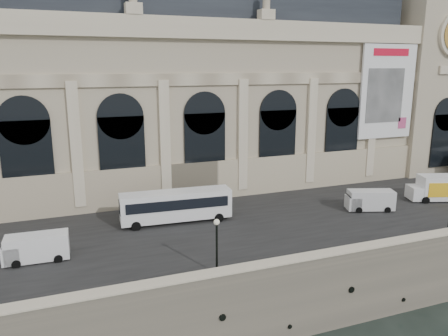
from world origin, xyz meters
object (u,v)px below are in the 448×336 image
object	(u,v)px
lamp_left	(217,247)
bus_left	(176,205)
box_truck	(442,188)
van_c	(368,200)
van_b	(33,248)

from	to	relation	value
lamp_left	bus_left	bearing A→B (deg)	89.87
box_truck	lamp_left	distance (m)	34.47
box_truck	lamp_left	size ratio (longest dim) A/B	1.77
van_c	box_truck	world-z (taller)	box_truck
van_c	lamp_left	size ratio (longest dim) A/B	1.22
van_b	box_truck	bearing A→B (deg)	0.92
van_b	box_truck	distance (m)	47.35
van_c	bus_left	bearing A→B (deg)	169.56
van_b	van_c	bearing A→B (deg)	1.42
van_b	van_c	world-z (taller)	van_c
bus_left	van_c	world-z (taller)	bus_left
bus_left	van_c	size ratio (longest dim) A/B	2.08
lamp_left	van_c	bearing A→B (deg)	21.81
box_truck	van_c	bearing A→B (deg)	179.32
bus_left	van_c	xyz separation A→B (m)	(22.01, -4.06, -0.73)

